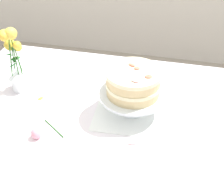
# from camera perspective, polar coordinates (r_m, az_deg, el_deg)

# --- Properties ---
(dining_table) EXTENTS (1.40, 1.00, 0.74)m
(dining_table) POSITION_cam_1_polar(r_m,az_deg,el_deg) (1.50, -2.42, -6.92)
(dining_table) COLOR white
(dining_table) RESTS_ON ground
(linen_napkin) EXTENTS (0.33, 0.33, 0.00)m
(linen_napkin) POSITION_cam_1_polar(r_m,az_deg,el_deg) (1.46, 3.51, -3.75)
(linen_napkin) COLOR white
(linen_napkin) RESTS_ON dining_table
(cake_stand) EXTENTS (0.29, 0.29, 0.10)m
(cake_stand) POSITION_cam_1_polar(r_m,az_deg,el_deg) (1.41, 3.62, -1.17)
(cake_stand) COLOR silver
(cake_stand) RESTS_ON linen_napkin
(layer_cake) EXTENTS (0.24, 0.24, 0.12)m
(layer_cake) POSITION_cam_1_polar(r_m,az_deg,el_deg) (1.37, 3.74, 1.28)
(layer_cake) COLOR beige
(layer_cake) RESTS_ON cake_stand
(flower_vase) EXTENTS (0.10, 0.11, 0.33)m
(flower_vase) POSITION_cam_1_polar(r_m,az_deg,el_deg) (1.58, -16.51, 4.60)
(flower_vase) COLOR silver
(flower_vase) RESTS_ON dining_table
(fallen_rose) EXTENTS (0.13, 0.13, 0.04)m
(fallen_rose) POSITION_cam_1_polar(r_m,az_deg,el_deg) (1.35, -12.90, -7.43)
(fallen_rose) COLOR #2D6028
(fallen_rose) RESTS_ON dining_table
(loose_petal_0) EXTENTS (0.03, 0.03, 0.00)m
(loose_petal_0) POSITION_cam_1_polar(r_m,az_deg,el_deg) (1.56, -12.31, -1.52)
(loose_petal_0) COLOR yellow
(loose_petal_0) RESTS_ON dining_table
(loose_petal_2) EXTENTS (0.05, 0.03, 0.01)m
(loose_petal_2) POSITION_cam_1_polar(r_m,az_deg,el_deg) (1.31, 3.52, -9.26)
(loose_petal_2) COLOR pink
(loose_petal_2) RESTS_ON dining_table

